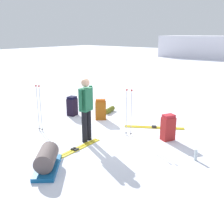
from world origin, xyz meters
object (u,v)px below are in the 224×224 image
object	(u,v)px
skier_standing	(86,107)
thermos_bottle	(196,155)
backpack_large_dark	(72,106)
ski_pair_far	(75,150)
backpack_small_spare	(101,110)
backpack_bright	(168,128)
ski_poles_planted_far	(129,110)
sleeping_mat_rolled	(110,110)
ski_poles_planted_near	(39,106)
gear_sled	(47,160)
ski_pair_near	(154,127)

from	to	relation	value
skier_standing	thermos_bottle	world-z (taller)	skier_standing
skier_standing	backpack_large_dark	size ratio (longest dim) A/B	2.50
ski_pair_far	backpack_small_spare	distance (m)	2.54
backpack_bright	ski_poles_planted_far	xyz separation A→B (m)	(-1.02, -0.40, 0.39)
backpack_small_spare	ski_poles_planted_far	size ratio (longest dim) A/B	0.52
skier_standing	backpack_bright	distance (m)	2.27
sleeping_mat_rolled	ski_poles_planted_far	bearing A→B (deg)	-37.35
skier_standing	backpack_large_dark	world-z (taller)	skier_standing
ski_poles_planted_far	sleeping_mat_rolled	xyz separation A→B (m)	(-1.87, 1.43, -0.65)
ski_poles_planted_near	gear_sled	bearing A→B (deg)	-33.58
ski_poles_planted_far	sleeping_mat_rolled	bearing A→B (deg)	142.65
thermos_bottle	backpack_small_spare	bearing A→B (deg)	166.37
skier_standing	ski_pair_far	world-z (taller)	skier_standing
gear_sled	sleeping_mat_rolled	distance (m)	4.46
backpack_small_spare	sleeping_mat_rolled	xyz separation A→B (m)	(-0.30, 0.83, -0.25)
gear_sled	sleeping_mat_rolled	xyz separation A→B (m)	(-1.68, 4.13, -0.13)
ski_poles_planted_near	backpack_small_spare	bearing A→B (deg)	71.03
backpack_bright	gear_sled	world-z (taller)	backpack_bright
ski_pair_near	backpack_bright	xyz separation A→B (m)	(0.77, -0.61, 0.34)
ski_poles_planted_near	gear_sled	world-z (taller)	ski_poles_planted_near
ski_poles_planted_near	sleeping_mat_rolled	size ratio (longest dim) A/B	2.52
ski_pair_near	backpack_bright	size ratio (longest dim) A/B	2.29
ski_pair_far	backpack_bright	xyz separation A→B (m)	(1.47, 2.07, 0.34)
ski_pair_far	backpack_large_dark	size ratio (longest dim) A/B	2.56
ski_pair_far	gear_sled	bearing A→B (deg)	-76.31
gear_sled	ski_poles_planted_near	bearing A→B (deg)	146.42
backpack_small_spare	sleeping_mat_rolled	bearing A→B (deg)	110.05
ski_pair_near	ski_poles_planted_near	bearing A→B (deg)	-136.48
ski_poles_planted_far	sleeping_mat_rolled	world-z (taller)	ski_poles_planted_far
ski_pair_far	backpack_large_dark	bearing A→B (deg)	138.07
ski_pair_near	gear_sled	distance (m)	3.75
skier_standing	sleeping_mat_rolled	world-z (taller)	skier_standing
backpack_small_spare	gear_sled	distance (m)	3.58
ski_pair_far	backpack_bright	size ratio (longest dim) A/B	2.43
backpack_large_dark	ski_poles_planted_far	world-z (taller)	ski_poles_planted_far
skier_standing	ski_pair_far	bearing A→B (deg)	-72.64
skier_standing	thermos_bottle	distance (m)	2.96
ski_pair_near	backpack_large_dark	bearing A→B (deg)	-166.72
ski_pair_near	thermos_bottle	size ratio (longest dim) A/B	6.31
backpack_small_spare	thermos_bottle	world-z (taller)	backpack_small_spare
ski_pair_far	ski_poles_planted_far	world-z (taller)	ski_poles_planted_far
skier_standing	gear_sled	xyz separation A→B (m)	(0.45, -1.68, -0.73)
backpack_small_spare	ski_poles_planted_far	bearing A→B (deg)	-20.75
ski_pair_far	backpack_small_spare	bearing A→B (deg)	116.37
backpack_large_dark	sleeping_mat_rolled	xyz separation A→B (m)	(0.79, 1.11, -0.24)
ski_pair_near	backpack_large_dark	xyz separation A→B (m)	(-2.91, -0.69, 0.32)
skier_standing	ski_poles_planted_far	distance (m)	1.23
backpack_large_dark	gear_sled	distance (m)	3.91
gear_sled	thermos_bottle	world-z (taller)	gear_sled
backpack_bright	sleeping_mat_rolled	size ratio (longest dim) A/B	1.30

